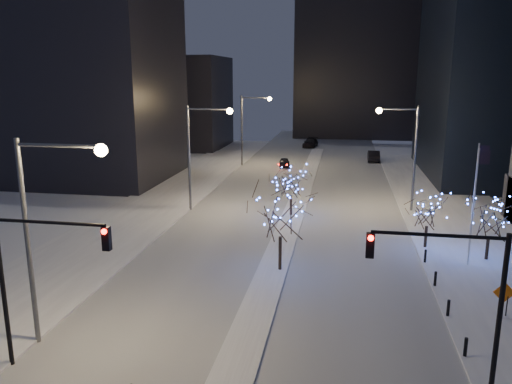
% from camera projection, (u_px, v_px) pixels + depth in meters
% --- Properties ---
extents(road, '(20.00, 130.00, 0.02)m').
position_uv_depth(road, '(301.00, 195.00, 54.37)').
color(road, '#B3B9C2').
rests_on(road, ground).
extents(median, '(2.00, 80.00, 0.15)m').
position_uv_depth(median, '(296.00, 206.00, 49.56)').
color(median, white).
rests_on(median, ground).
extents(east_sidewalk, '(10.00, 90.00, 0.15)m').
position_uv_depth(east_sidewalk, '(483.00, 248.00, 37.45)').
color(east_sidewalk, white).
rests_on(east_sidewalk, ground).
extents(west_sidewalk, '(8.00, 90.00, 0.15)m').
position_uv_depth(west_sidewalk, '(121.00, 228.00, 42.31)').
color(west_sidewalk, white).
rests_on(west_sidewalk, ground).
extents(filler_west_near, '(22.00, 18.00, 24.00)m').
position_uv_depth(filler_west_near, '(78.00, 82.00, 61.13)').
color(filler_west_near, black).
rests_on(filler_west_near, ground).
extents(filler_west_far, '(18.00, 16.00, 16.00)m').
position_uv_depth(filler_west_far, '(175.00, 102.00, 90.49)').
color(filler_west_far, black).
rests_on(filler_west_far, ground).
extents(horizon_block, '(24.00, 14.00, 42.00)m').
position_uv_depth(horizon_block, '(355.00, 35.00, 103.28)').
color(horizon_block, black).
rests_on(horizon_block, ground).
extents(street_lamp_w_near, '(4.40, 0.56, 10.00)m').
position_uv_depth(street_lamp_w_near, '(46.00, 215.00, 22.73)').
color(street_lamp_w_near, '#595E66').
rests_on(street_lamp_w_near, ground).
extents(street_lamp_w_mid, '(4.40, 0.56, 10.00)m').
position_uv_depth(street_lamp_w_mid, '(200.00, 144.00, 46.72)').
color(street_lamp_w_mid, '#595E66').
rests_on(street_lamp_w_mid, ground).
extents(street_lamp_w_far, '(4.40, 0.56, 10.00)m').
position_uv_depth(street_lamp_w_far, '(249.00, 121.00, 70.70)').
color(street_lamp_w_far, '#595E66').
rests_on(street_lamp_w_far, ground).
extents(street_lamp_east, '(3.90, 0.56, 10.00)m').
position_uv_depth(street_lamp_east, '(406.00, 145.00, 46.42)').
color(street_lamp_east, '#595E66').
rests_on(street_lamp_east, ground).
extents(traffic_signal_west, '(5.26, 0.43, 7.00)m').
position_uv_depth(traffic_signal_west, '(33.00, 268.00, 21.12)').
color(traffic_signal_west, black).
rests_on(traffic_signal_west, ground).
extents(traffic_signal_east, '(5.26, 0.43, 7.00)m').
position_uv_depth(traffic_signal_east, '(459.00, 287.00, 19.17)').
color(traffic_signal_east, black).
rests_on(traffic_signal_east, ground).
extents(flagpoles, '(1.35, 2.60, 8.00)m').
position_uv_depth(flagpoles, '(475.00, 194.00, 34.01)').
color(flagpoles, silver).
rests_on(flagpoles, east_sidewalk).
extents(bollards, '(0.16, 12.16, 0.90)m').
position_uv_depth(bollards, '(441.00, 292.00, 28.54)').
color(bollards, black).
rests_on(bollards, east_sidewalk).
extents(car_near, '(1.99, 3.87, 1.26)m').
position_uv_depth(car_near, '(284.00, 163.00, 70.93)').
color(car_near, black).
rests_on(car_near, ground).
extents(car_mid, '(1.75, 4.93, 1.62)m').
position_uv_depth(car_mid, '(373.00, 156.00, 75.94)').
color(car_mid, black).
rests_on(car_mid, ground).
extents(car_far, '(2.79, 5.62, 1.57)m').
position_uv_depth(car_far, '(310.00, 143.00, 91.05)').
color(car_far, black).
rests_on(car_far, ground).
extents(holiday_tree_median_near, '(4.82, 4.82, 5.80)m').
position_uv_depth(holiday_tree_median_near, '(281.00, 213.00, 32.28)').
color(holiday_tree_median_near, black).
rests_on(holiday_tree_median_near, median).
extents(holiday_tree_median_far, '(4.09, 4.09, 4.91)m').
position_uv_depth(holiday_tree_median_far, '(291.00, 181.00, 45.42)').
color(holiday_tree_median_far, black).
rests_on(holiday_tree_median_far, median).
extents(holiday_tree_plaza_near, '(4.71, 4.71, 4.60)m').
position_uv_depth(holiday_tree_plaza_near, '(491.00, 218.00, 34.30)').
color(holiday_tree_plaza_near, black).
rests_on(holiday_tree_plaza_near, east_sidewalk).
extents(holiday_tree_plaza_far, '(3.88, 3.88, 4.27)m').
position_uv_depth(holiday_tree_plaza_far, '(428.00, 211.00, 36.83)').
color(holiday_tree_plaza_far, black).
rests_on(holiday_tree_plaza_far, east_sidewalk).
extents(construction_sign, '(1.16, 0.08, 1.91)m').
position_uv_depth(construction_sign, '(504.00, 296.00, 26.47)').
color(construction_sign, black).
rests_on(construction_sign, east_sidewalk).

